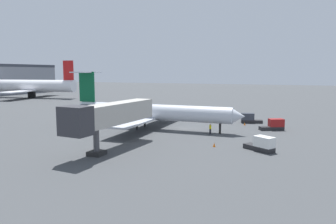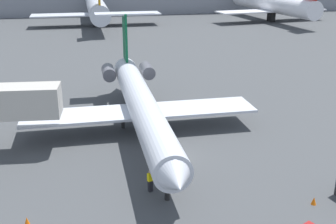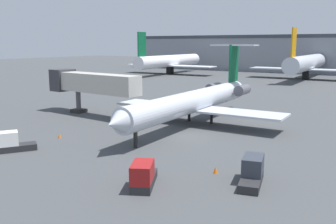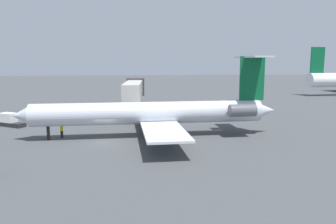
{
  "view_description": "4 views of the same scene",
  "coord_description": "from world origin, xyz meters",
  "views": [
    {
      "loc": [
        -51.69,
        -18.01,
        9.9
      ],
      "look_at": [
        -1.49,
        2.33,
        3.04
      ],
      "focal_mm": 34.39,
      "sensor_mm": 36.0,
      "label": 1
    },
    {
      "loc": [
        -6.37,
        -32.33,
        15.88
      ],
      "look_at": [
        0.37,
        4.09,
        2.51
      ],
      "focal_mm": 45.96,
      "sensor_mm": 36.0,
      "label": 2
    },
    {
      "loc": [
        19.86,
        -34.58,
        10.0
      ],
      "look_at": [
        -3.2,
        1.55,
        2.11
      ],
      "focal_mm": 39.91,
      "sensor_mm": 36.0,
      "label": 3
    },
    {
      "loc": [
        36.83,
        2.71,
        9.02
      ],
      "look_at": [
        0.41,
        7.26,
        3.39
      ],
      "focal_mm": 34.37,
      "sensor_mm": 36.0,
      "label": 4
    }
  ],
  "objects": [
    {
      "name": "parked_airliner_centre",
      "position": [
        40.95,
        74.72,
        4.49
      ],
      "size": [
        30.32,
        35.69,
        13.79
      ],
      "color": "white",
      "rests_on": "ground_plane"
    },
    {
      "name": "regional_jet",
      "position": [
        -1.93,
        6.25,
        3.05
      ],
      "size": [
        22.26,
        32.12,
        9.84
      ],
      "color": "silver",
      "rests_on": "ground_plane"
    },
    {
      "name": "parked_airliner_west_mid",
      "position": [
        -4.1,
        75.21,
        4.48
      ],
      "size": [
        31.09,
        36.96,
        13.75
      ],
      "color": "silver",
      "rests_on": "ground_plane"
    },
    {
      "name": "traffic_cone_near",
      "position": [
        -10.9,
        -8.07,
        0.28
      ],
      "size": [
        0.36,
        0.36,
        0.55
      ],
      "color": "orange",
      "rests_on": "ground_plane"
    },
    {
      "name": "ground_crew_marshaller",
      "position": [
        -2.67,
        -5.38,
        0.86
      ],
      "size": [
        0.47,
        0.41,
        1.69
      ],
      "color": "black",
      "rests_on": "ground_plane"
    },
    {
      "name": "ground_plane",
      "position": [
        0.0,
        0.0,
        -0.05
      ],
      "size": [
        400.0,
        400.0,
        0.1
      ],
      "primitive_type": "cube",
      "color": "#424447"
    },
    {
      "name": "traffic_cone_mid",
      "position": [
        8.02,
        -9.13,
        0.28
      ],
      "size": [
        0.36,
        0.36,
        0.55
      ],
      "color": "orange",
      "rests_on": "ground_plane"
    }
  ]
}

